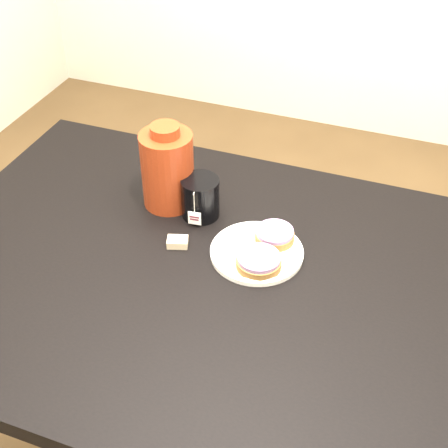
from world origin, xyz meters
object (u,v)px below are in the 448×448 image
(bagel_front, at_px, (259,261))
(teabag_pouch, at_px, (178,242))
(bagel_back, at_px, (275,235))
(mug, at_px, (199,197))
(bagel_package, at_px, (168,168))
(table, at_px, (236,308))
(plate, at_px, (257,252))

(bagel_front, relative_size, teabag_pouch, 2.29)
(bagel_front, bearing_deg, bagel_back, 85.99)
(bagel_front, height_order, mug, mug)
(bagel_back, bearing_deg, mug, 168.36)
(mug, bearing_deg, bagel_back, -17.81)
(mug, bearing_deg, teabag_pouch, -98.30)
(mug, bearing_deg, bagel_package, 160.27)
(table, distance_m, bagel_back, 0.18)
(bagel_front, height_order, teabag_pouch, bagel_front)
(table, xyz_separation_m, plate, (0.01, 0.09, 0.09))
(plate, height_order, teabag_pouch, teabag_pouch)
(bagel_front, xyz_separation_m, bagel_package, (-0.27, 0.15, 0.07))
(plate, xyz_separation_m, bagel_package, (-0.25, 0.11, 0.09))
(bagel_front, relative_size, mug, 0.76)
(plate, bearing_deg, mug, 152.55)
(table, distance_m, bagel_package, 0.36)
(teabag_pouch, bearing_deg, table, -20.12)
(bagel_back, bearing_deg, teabag_pouch, -158.15)
(bagel_front, bearing_deg, bagel_package, 150.69)
(plate, xyz_separation_m, bagel_back, (0.03, 0.05, 0.02))
(bagel_back, height_order, bagel_front, same)
(bagel_back, xyz_separation_m, bagel_front, (-0.01, -0.09, -0.00))
(bagel_front, relative_size, bagel_package, 0.50)
(bagel_package, bearing_deg, bagel_back, -12.24)
(table, bearing_deg, teabag_pouch, 159.88)
(teabag_pouch, xyz_separation_m, bagel_package, (-0.08, 0.14, 0.09))
(bagel_back, bearing_deg, plate, -117.84)
(table, bearing_deg, bagel_back, 74.23)
(mug, relative_size, teabag_pouch, 3.00)
(mug, height_order, bagel_package, bagel_package)
(bagel_package, bearing_deg, mug, -13.56)
(teabag_pouch, height_order, bagel_package, bagel_package)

